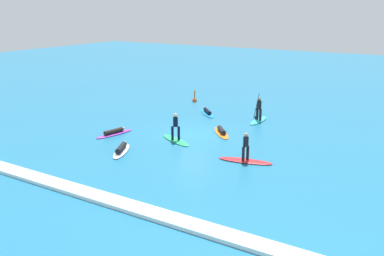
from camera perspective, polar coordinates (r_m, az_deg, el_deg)
name	(u,v)px	position (r m, az deg, el deg)	size (l,w,h in m)	color
ground_plane	(192,135)	(28.61, 0.00, -0.96)	(120.00, 120.00, 0.00)	#1E6B93
surfer_on_orange_board	(221,131)	(29.06, 3.97, -0.44)	(2.48, 2.76, 0.41)	orange
surfer_on_green_board	(176,134)	(27.29, -2.22, -0.86)	(3.03, 1.97, 1.84)	#23B266
surfer_on_white_board	(121,149)	(25.63, -9.50, -2.86)	(1.82, 2.79, 0.45)	white
surfer_on_teal_board	(259,115)	(32.41, 8.97, 1.68)	(0.87, 2.78, 2.13)	#33C6CC
surfer_on_purple_board	(114,133)	(29.20, -10.45, -0.61)	(1.21, 3.01, 0.40)	purple
surfer_on_blue_board	(207,112)	(34.41, 2.05, 2.17)	(2.65, 2.71, 0.38)	#1E8CD1
surfer_on_red_board	(245,156)	(23.86, 7.21, -3.78)	(3.15, 1.37, 1.69)	red
marker_buoy	(195,100)	(38.80, 0.35, 3.83)	(0.43, 0.43, 1.15)	#E55119
wave_crest	(74,189)	(20.82, -15.60, -7.99)	(24.40, 0.90, 0.18)	white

